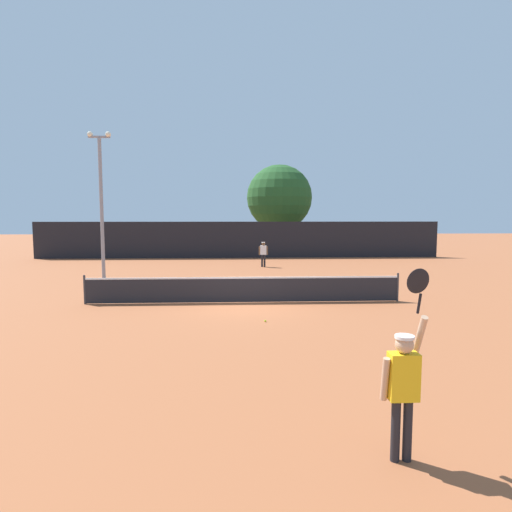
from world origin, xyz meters
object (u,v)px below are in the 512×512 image
object	(u,v)px
parked_car_near	(144,244)
player_serving	(404,378)
light_pole	(101,195)
large_tree	(279,198)
player_receiving	(263,252)
tennis_ball	(265,321)

from	to	relation	value
parked_car_near	player_serving	bearing A→B (deg)	-77.28
light_pole	large_tree	distance (m)	19.22
player_receiving	large_tree	world-z (taller)	large_tree
tennis_ball	light_pole	world-z (taller)	light_pole
tennis_ball	parked_car_near	size ratio (longest dim) A/B	0.02
parked_car_near	large_tree	bearing A→B (deg)	-1.37
light_pole	large_tree	bearing A→B (deg)	55.86
light_pole	player_serving	bearing A→B (deg)	-62.14
player_receiving	large_tree	bearing A→B (deg)	-100.70
tennis_ball	light_pole	distance (m)	13.09
player_serving	tennis_ball	bearing A→B (deg)	99.78
player_serving	player_receiving	world-z (taller)	player_serving
tennis_ball	light_pole	bearing A→B (deg)	128.79
light_pole	parked_car_near	distance (m)	15.63
player_serving	large_tree	world-z (taller)	large_tree
player_serving	player_receiving	distance (m)	21.45
player_receiving	tennis_ball	bearing A→B (deg)	86.54
player_receiving	large_tree	xyz separation A→B (m)	(2.18, 11.55, 3.87)
player_serving	parked_car_near	distance (m)	33.86
tennis_ball	parked_car_near	xyz separation A→B (m)	(-8.90, 24.84, 0.74)
player_receiving	tennis_ball	distance (m)	14.05
player_receiving	tennis_ball	size ratio (longest dim) A/B	23.11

